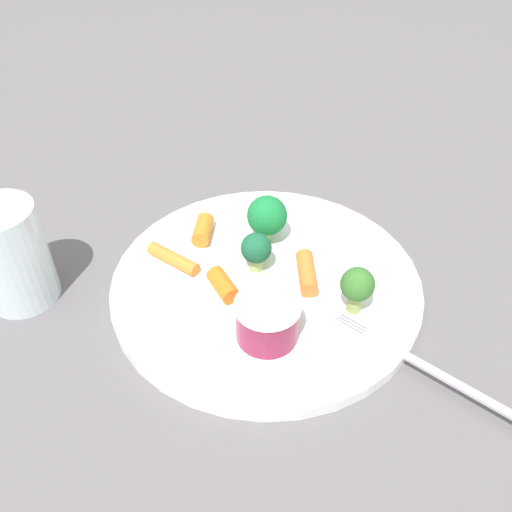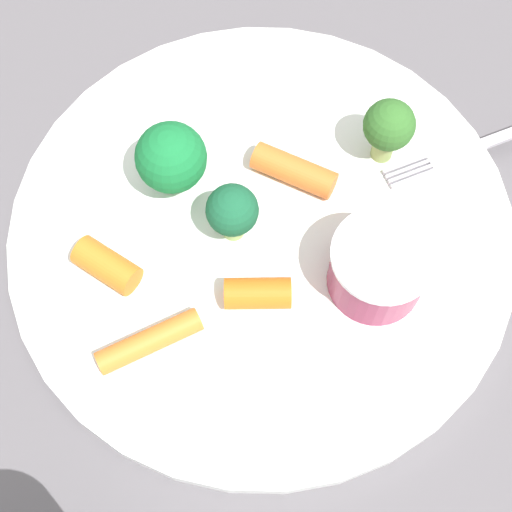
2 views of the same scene
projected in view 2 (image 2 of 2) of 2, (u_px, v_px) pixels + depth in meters
name	position (u px, v px, depth m)	size (l,w,h in m)	color
ground_plane	(262.00, 237.00, 0.44)	(2.40, 2.40, 0.00)	#5C585D
plate	(262.00, 233.00, 0.43)	(0.29, 0.29, 0.01)	white
sauce_cup	(379.00, 268.00, 0.39)	(0.05, 0.05, 0.04)	maroon
broccoli_floret_0	(232.00, 212.00, 0.40)	(0.03, 0.03, 0.04)	#97B766
broccoli_floret_1	(171.00, 158.00, 0.41)	(0.04, 0.04, 0.05)	#83AF62
broccoli_floret_2	(389.00, 127.00, 0.42)	(0.03, 0.03, 0.05)	#95AD5C
carrot_stick_0	(258.00, 293.00, 0.40)	(0.02, 0.02, 0.04)	orange
carrot_stick_1	(107.00, 266.00, 0.41)	(0.02, 0.02, 0.04)	orange
carrot_stick_2	(150.00, 342.00, 0.39)	(0.01, 0.01, 0.06)	orange
carrot_stick_3	(294.00, 170.00, 0.43)	(0.02, 0.02, 0.05)	orange
fork	(511.00, 134.00, 0.45)	(0.16, 0.09, 0.00)	#BDB8C2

